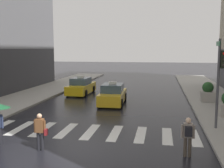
# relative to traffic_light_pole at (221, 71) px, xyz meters

# --- Properties ---
(ground_plane) EXTENTS (160.00, 160.00, 0.00)m
(ground_plane) POSITION_rel_traffic_light_pole_xyz_m (-6.77, -4.40, -3.26)
(ground_plane) COLOR black
(crosswalk_markings) EXTENTS (11.30, 2.80, 0.01)m
(crosswalk_markings) POSITION_rel_traffic_light_pole_xyz_m (-6.77, -1.40, -3.25)
(crosswalk_markings) COLOR silver
(crosswalk_markings) RESTS_ON ground
(traffic_light_pole) EXTENTS (0.44, 0.84, 4.80)m
(traffic_light_pole) POSITION_rel_traffic_light_pole_xyz_m (0.00, 0.00, 0.00)
(traffic_light_pole) COLOR #47474C
(traffic_light_pole) RESTS_ON curb_right
(taxi_lead) EXTENTS (2.02, 4.58, 1.80)m
(taxi_lead) POSITION_rel_traffic_light_pole_xyz_m (-6.90, 6.25, -2.53)
(taxi_lead) COLOR gold
(taxi_lead) RESTS_ON ground
(taxi_second) EXTENTS (2.01, 4.58, 1.80)m
(taxi_second) POSITION_rel_traffic_light_pole_xyz_m (-10.79, 10.41, -2.53)
(taxi_second) COLOR yellow
(taxi_second) RESTS_ON ground
(pedestrian_with_backpack) EXTENTS (0.55, 0.43, 1.65)m
(pedestrian_with_backpack) POSITION_rel_traffic_light_pole_xyz_m (-1.96, -4.04, -2.29)
(pedestrian_with_backpack) COLOR #473D33
(pedestrian_with_backpack) RESTS_ON ground
(pedestrian_with_handbag) EXTENTS (0.60, 0.24, 1.65)m
(pedestrian_with_handbag) POSITION_rel_traffic_light_pole_xyz_m (-8.22, -4.40, -2.32)
(pedestrian_with_handbag) COLOR black
(pedestrian_with_handbag) RESTS_ON ground
(planter_mid_block) EXTENTS (1.10, 1.10, 1.60)m
(planter_mid_block) POSITION_rel_traffic_light_pole_xyz_m (0.70, 7.88, -2.38)
(planter_mid_block) COLOR #A8A399
(planter_mid_block) RESTS_ON curb_right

